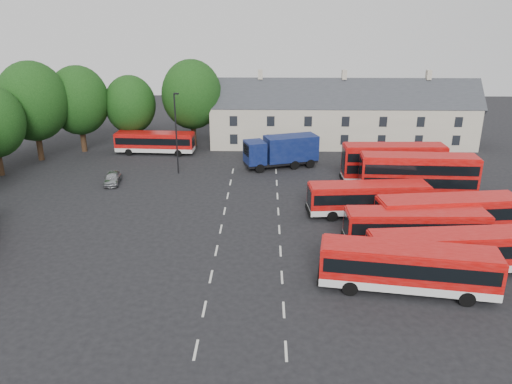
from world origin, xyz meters
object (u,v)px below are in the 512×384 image
bus_row_a (408,265)px  box_truck (282,150)px  bus_dd_south (418,174)px  silver_car (112,178)px  lamppost (176,131)px

bus_row_a → box_truck: (-7.47, 27.15, 0.16)m
bus_dd_south → bus_row_a: bearing=-104.8°
box_truck → silver_car: box_truck is taller
bus_dd_south → lamppost: bearing=165.6°
bus_dd_south → box_truck: bearing=144.5°
bus_dd_south → silver_car: bearing=175.5°
bus_dd_south → silver_car: bus_dd_south is taller
bus_row_a → lamppost: (-19.30, 24.64, 2.94)m
bus_row_a → silver_car: bus_row_a is taller
bus_dd_south → box_truck: bus_dd_south is taller
box_truck → lamppost: 12.40m
bus_row_a → bus_dd_south: bearing=81.4°
bus_row_a → bus_dd_south: size_ratio=1.04×
bus_row_a → bus_dd_south: bus_dd_south is taller
box_truck → bus_dd_south: bearing=-56.8°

